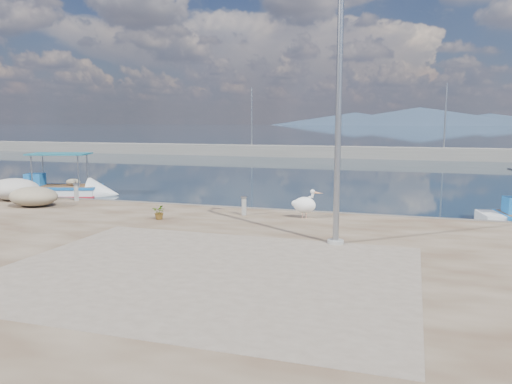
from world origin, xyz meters
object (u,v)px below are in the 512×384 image
(bollard_near, at_px, (244,205))
(boat_left, at_px, (60,192))
(lamp_post, at_px, (339,120))
(pelican, at_px, (305,204))

(bollard_near, bearing_deg, boat_left, 157.69)
(boat_left, relative_size, lamp_post, 0.79)
(bollard_near, bearing_deg, pelican, 1.99)
(pelican, relative_size, bollard_near, 1.53)
(boat_left, height_order, bollard_near, boat_left)
(boat_left, bearing_deg, pelican, -36.06)
(pelican, height_order, lamp_post, lamp_post)
(boat_left, height_order, pelican, boat_left)
(pelican, relative_size, lamp_post, 0.15)
(boat_left, bearing_deg, bollard_near, -39.56)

